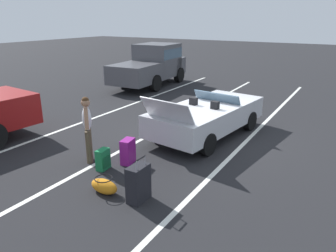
% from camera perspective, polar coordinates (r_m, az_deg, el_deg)
% --- Properties ---
extents(ground_plane, '(80.00, 80.00, 0.00)m').
position_cam_1_polar(ground_plane, '(9.95, 6.80, -1.58)').
color(ground_plane, black).
extents(lot_line_near, '(18.00, 0.12, 0.01)m').
position_cam_1_polar(lot_line_near, '(9.55, 13.49, -2.84)').
color(lot_line_near, silver).
rests_on(lot_line_near, ground_plane).
extents(lot_line_mid, '(18.00, 0.12, 0.01)m').
position_cam_1_polar(lot_line_mid, '(10.59, -0.50, -0.17)').
color(lot_line_mid, silver).
rests_on(lot_line_mid, ground_plane).
extents(lot_line_far, '(18.00, 0.12, 0.01)m').
position_cam_1_polar(lot_line_far, '(12.15, -11.45, 1.95)').
color(lot_line_far, silver).
rests_on(lot_line_far, ground_plane).
extents(convertible_car, '(4.39, 2.29, 1.50)m').
position_cam_1_polar(convertible_car, '(9.92, 7.54, 1.95)').
color(convertible_car, silver).
rests_on(convertible_car, ground_plane).
extents(suitcase_large_black, '(0.48, 0.30, 0.94)m').
position_cam_1_polar(suitcase_large_black, '(6.36, -5.29, -10.08)').
color(suitcase_large_black, black).
rests_on(suitcase_large_black, ground_plane).
extents(suitcase_medium_bright, '(0.44, 0.31, 0.62)m').
position_cam_1_polar(suitcase_medium_bright, '(7.96, -7.12, -4.48)').
color(suitcase_medium_bright, '#991E8C').
rests_on(suitcase_medium_bright, ground_plane).
extents(suitcase_small_carryon, '(0.36, 0.24, 0.50)m').
position_cam_1_polar(suitcase_small_carryon, '(7.77, -11.41, -5.83)').
color(suitcase_small_carryon, '#19723F').
rests_on(suitcase_small_carryon, ground_plane).
extents(duffel_bag, '(0.38, 0.64, 0.34)m').
position_cam_1_polar(duffel_bag, '(6.81, -11.24, -10.37)').
color(duffel_bag, orange).
rests_on(duffel_bag, ground_plane).
extents(traveler_person, '(0.50, 0.47, 1.65)m').
position_cam_1_polar(traveler_person, '(8.02, -14.08, 0.01)').
color(traveler_person, '#4C3F2D').
rests_on(traveler_person, ground_plane).
extents(parked_pickup_truck_near, '(5.10, 2.29, 2.10)m').
position_cam_1_polar(parked_pickup_truck_near, '(17.22, -2.67, 10.94)').
color(parked_pickup_truck_near, '#4C4C51').
rests_on(parked_pickup_truck_near, ground_plane).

